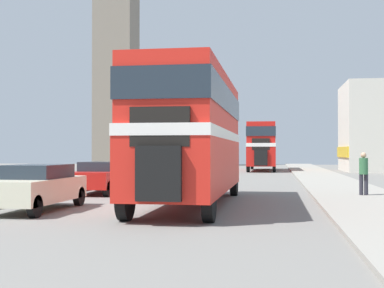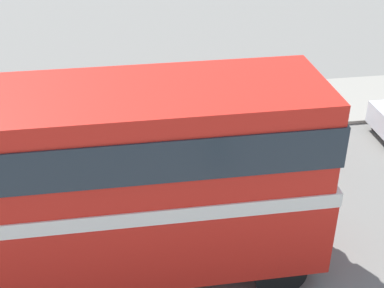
% 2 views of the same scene
% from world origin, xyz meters
% --- Properties ---
extents(ground_plane, '(120.00, 120.00, 0.00)m').
position_xyz_m(ground_plane, '(0.00, 0.00, 0.00)').
color(ground_plane, slate).
extents(sidewalk_left, '(3.50, 120.00, 0.12)m').
position_xyz_m(sidewalk_left, '(-6.75, 0.00, 0.06)').
color(sidewalk_left, gray).
rests_on(sidewalk_left, ground_plane).
extents(double_decker_bus, '(2.53, 10.63, 4.37)m').
position_xyz_m(double_decker_bus, '(0.76, 1.34, 2.60)').
color(double_decker_bus, red).
rests_on(double_decker_bus, ground_plane).
extents(car_parked_mid, '(1.77, 4.32, 1.38)m').
position_xyz_m(car_parked_mid, '(-3.93, 5.92, 0.73)').
color(car_parked_mid, red).
rests_on(car_parked_mid, ground_plane).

